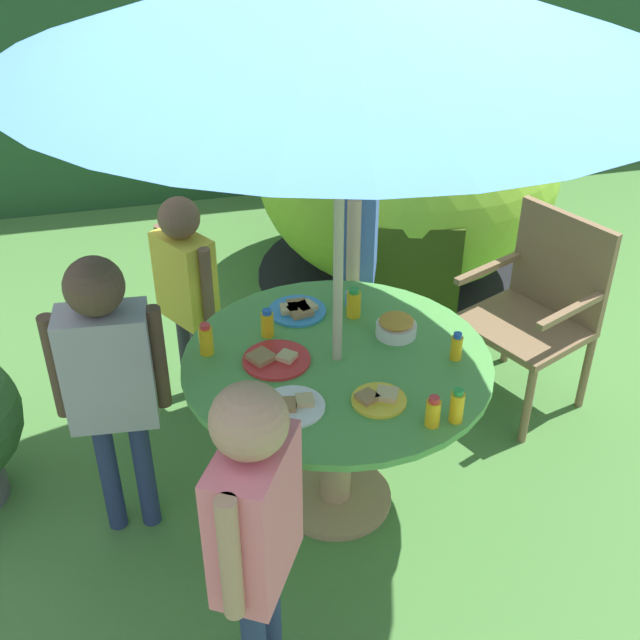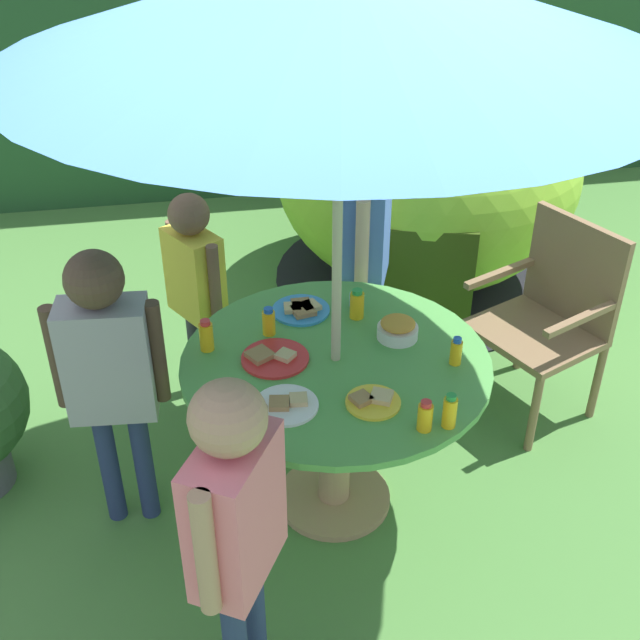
% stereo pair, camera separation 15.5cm
% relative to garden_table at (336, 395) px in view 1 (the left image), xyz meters
% --- Properties ---
extents(ground_plane, '(10.00, 10.00, 0.02)m').
position_rel_garden_table_xyz_m(ground_plane, '(0.00, 0.00, -0.58)').
color(ground_plane, '#477A38').
extents(hedge_backdrop, '(9.00, 0.70, 2.03)m').
position_rel_garden_table_xyz_m(hedge_backdrop, '(0.00, 3.61, 0.44)').
color(hedge_backdrop, '#234C28').
rests_on(hedge_backdrop, ground_plane).
extents(garden_table, '(1.19, 1.19, 0.75)m').
position_rel_garden_table_xyz_m(garden_table, '(0.00, 0.00, 0.00)').
color(garden_table, tan).
rests_on(garden_table, ground_plane).
extents(patio_umbrella, '(2.12, 2.12, 2.20)m').
position_rel_garden_table_xyz_m(patio_umbrella, '(0.00, 0.00, 1.47)').
color(patio_umbrella, '#B7AD8C').
rests_on(patio_umbrella, ground_plane).
extents(wooden_chair, '(0.65, 0.67, 0.95)m').
position_rel_garden_table_xyz_m(wooden_chair, '(1.14, 0.51, -0.04)').
color(wooden_chair, brown).
rests_on(wooden_chair, ground_plane).
extents(dome_tent, '(2.24, 2.24, 1.43)m').
position_rel_garden_table_xyz_m(dome_tent, '(0.91, 1.83, 0.14)').
color(dome_tent, '#8CC633').
rests_on(dome_tent, ground_plane).
extents(child_in_blue_shirt, '(0.29, 0.42, 1.31)m').
position_rel_garden_table_xyz_m(child_in_blue_shirt, '(0.32, 0.85, 0.26)').
color(child_in_blue_shirt, navy).
rests_on(child_in_blue_shirt, ground_plane).
extents(child_in_yellow_shirt, '(0.28, 0.33, 1.10)m').
position_rel_garden_table_xyz_m(child_in_yellow_shirt, '(-0.50, 0.83, 0.13)').
color(child_in_yellow_shirt, '#3F3F47').
rests_on(child_in_yellow_shirt, ground_plane).
extents(child_in_grey_shirt, '(0.42, 0.21, 1.25)m').
position_rel_garden_table_xyz_m(child_in_grey_shirt, '(-0.84, 0.07, 0.23)').
color(child_in_grey_shirt, navy).
rests_on(child_in_grey_shirt, ground_plane).
extents(child_in_pink_shirt, '(0.32, 0.38, 1.27)m').
position_rel_garden_table_xyz_m(child_in_pink_shirt, '(-0.45, -0.78, 0.24)').
color(child_in_pink_shirt, navy).
rests_on(child_in_pink_shirt, ground_plane).
extents(snack_bowl, '(0.16, 0.16, 0.09)m').
position_rel_garden_table_xyz_m(snack_bowl, '(0.27, 0.10, 0.22)').
color(snack_bowl, white).
rests_on(snack_bowl, garden_table).
extents(plate_back_edge, '(0.20, 0.20, 0.03)m').
position_rel_garden_table_xyz_m(plate_back_edge, '(0.08, -0.29, 0.19)').
color(plate_back_edge, yellow).
rests_on(plate_back_edge, garden_table).
extents(plate_center_back, '(0.26, 0.26, 0.03)m').
position_rel_garden_table_xyz_m(plate_center_back, '(-0.23, 0.04, 0.19)').
color(plate_center_back, red).
rests_on(plate_center_back, garden_table).
extents(plate_center_front, '(0.24, 0.24, 0.03)m').
position_rel_garden_table_xyz_m(plate_center_front, '(-0.08, 0.36, 0.19)').
color(plate_center_front, '#338CD8').
rests_on(plate_center_front, garden_table).
extents(plate_near_left, '(0.23, 0.23, 0.03)m').
position_rel_garden_table_xyz_m(plate_near_left, '(-0.23, -0.25, 0.19)').
color(plate_near_left, white).
rests_on(plate_near_left, garden_table).
extents(juice_bottle_near_right, '(0.05, 0.05, 0.13)m').
position_rel_garden_table_xyz_m(juice_bottle_near_right, '(-0.48, 0.15, 0.24)').
color(juice_bottle_near_right, yellow).
rests_on(juice_bottle_near_right, garden_table).
extents(juice_bottle_far_left, '(0.06, 0.06, 0.13)m').
position_rel_garden_table_xyz_m(juice_bottle_far_left, '(0.14, 0.27, 0.24)').
color(juice_bottle_far_left, yellow).
rests_on(juice_bottle_far_left, garden_table).
extents(juice_bottle_far_right, '(0.05, 0.05, 0.11)m').
position_rel_garden_table_xyz_m(juice_bottle_far_right, '(0.44, -0.11, 0.23)').
color(juice_bottle_far_right, yellow).
rests_on(juice_bottle_far_right, garden_table).
extents(juice_bottle_mid_left, '(0.05, 0.05, 0.12)m').
position_rel_garden_table_xyz_m(juice_bottle_mid_left, '(-0.23, 0.22, 0.23)').
color(juice_bottle_mid_left, yellow).
rests_on(juice_bottle_mid_left, garden_table).
extents(juice_bottle_mid_right, '(0.05, 0.05, 0.12)m').
position_rel_garden_table_xyz_m(juice_bottle_mid_right, '(0.21, -0.45, 0.23)').
color(juice_bottle_mid_right, yellow).
rests_on(juice_bottle_mid_right, garden_table).
extents(juice_bottle_front_edge, '(0.05, 0.05, 0.13)m').
position_rel_garden_table_xyz_m(juice_bottle_front_edge, '(0.30, -0.45, 0.24)').
color(juice_bottle_front_edge, yellow).
rests_on(juice_bottle_front_edge, garden_table).
extents(cup_near, '(0.06, 0.06, 0.06)m').
position_rel_garden_table_xyz_m(cup_near, '(0.16, 0.36, 0.21)').
color(cup_near, '#4C99D8').
rests_on(cup_near, garden_table).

